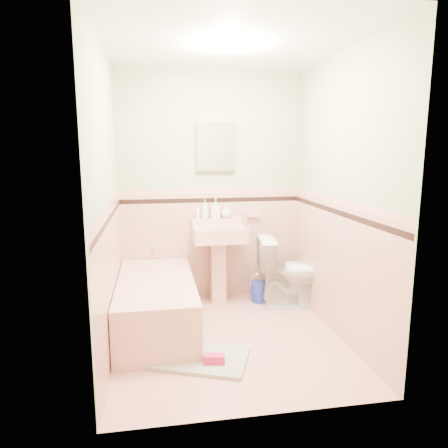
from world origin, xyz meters
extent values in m
plane|color=#DEA291|center=(0.00, 0.00, 0.00)|extent=(2.20, 2.20, 0.00)
plane|color=white|center=(0.00, 0.00, 2.50)|extent=(2.20, 2.20, 0.00)
plane|color=beige|center=(0.00, 1.10, 1.25)|extent=(2.50, 0.00, 2.50)
plane|color=beige|center=(0.00, -1.10, 1.25)|extent=(2.50, 0.00, 2.50)
plane|color=beige|center=(-1.00, 0.00, 1.25)|extent=(0.00, 2.50, 2.50)
plane|color=beige|center=(1.00, 0.00, 1.25)|extent=(0.00, 2.50, 2.50)
plane|color=#E0A796|center=(0.00, 1.09, 0.60)|extent=(2.00, 0.00, 2.00)
plane|color=#E0A796|center=(0.00, -1.09, 0.60)|extent=(2.00, 0.00, 2.00)
plane|color=#E0A796|center=(-0.99, 0.00, 0.60)|extent=(0.00, 2.20, 2.20)
plane|color=#E0A796|center=(0.99, 0.00, 0.60)|extent=(0.00, 2.20, 2.20)
plane|color=black|center=(0.00, 1.08, 1.12)|extent=(2.00, 0.00, 2.00)
plane|color=black|center=(0.00, -1.08, 1.12)|extent=(2.00, 0.00, 2.00)
plane|color=black|center=(-0.98, 0.00, 1.12)|extent=(0.00, 2.20, 2.20)
plane|color=black|center=(0.98, 0.00, 1.12)|extent=(0.00, 2.20, 2.20)
plane|color=#DE9689|center=(0.00, 1.08, 1.22)|extent=(2.00, 0.00, 2.00)
plane|color=#DE9689|center=(0.00, -1.08, 1.22)|extent=(2.00, 0.00, 2.00)
plane|color=#DE9689|center=(-0.98, 0.00, 1.22)|extent=(0.00, 2.20, 2.20)
plane|color=#DE9689|center=(0.98, 0.00, 1.22)|extent=(0.00, 2.20, 2.20)
cube|color=#D9A292|center=(-0.63, 0.33, 0.23)|extent=(0.70, 1.50, 0.45)
cylinder|color=silver|center=(-0.63, 1.05, 0.63)|extent=(0.04, 0.12, 0.04)
cylinder|color=silver|center=(0.05, 1.00, 0.95)|extent=(0.02, 0.02, 0.10)
cube|color=white|center=(0.05, 1.07, 1.70)|extent=(0.41, 0.04, 0.51)
cube|color=#D9A292|center=(0.47, 1.06, 0.95)|extent=(0.12, 0.07, 0.04)
imported|color=#B2B2B2|center=(-0.07, 1.04, 1.03)|extent=(0.10, 0.10, 0.21)
imported|color=#B2B2B2|center=(0.04, 1.04, 1.03)|extent=(0.11, 0.12, 0.22)
imported|color=#B2B2B2|center=(0.16, 1.04, 1.00)|extent=(0.13, 0.13, 0.16)
cylinder|color=white|center=(-0.16, 1.04, 0.99)|extent=(0.05, 0.05, 0.12)
imported|color=white|center=(0.83, 0.69, 0.38)|extent=(0.79, 0.51, 0.76)
cube|color=gray|center=(-0.29, -0.34, 0.01)|extent=(0.87, 0.73, 0.03)
cube|color=#BF1E59|center=(-0.20, -0.45, 0.06)|extent=(0.18, 0.11, 0.07)
camera|label=1|loc=(-0.62, -3.37, 1.66)|focal=32.87mm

